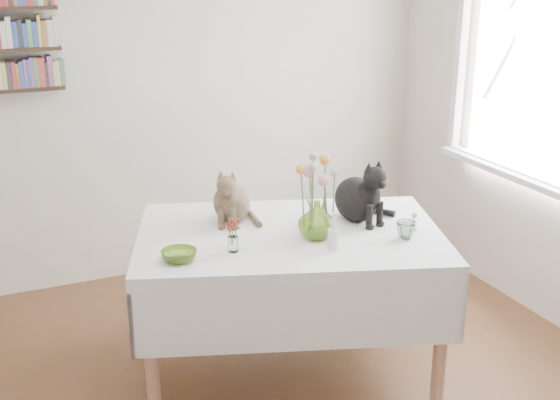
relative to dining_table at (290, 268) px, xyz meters
name	(u,v)px	position (x,y,z in m)	size (l,w,h in m)	color
room	(295,198)	(-0.27, -0.63, 0.62)	(4.08, 4.58, 2.58)	brown
window	(536,93)	(1.70, 0.17, 0.77)	(0.12, 1.52, 1.32)	white
dining_table	(290,268)	(0.00, 0.00, 0.00)	(1.79, 1.44, 0.83)	white
tabby_cat	(231,193)	(-0.22, 0.27, 0.36)	(0.21, 0.27, 0.31)	brown
black_cat	(357,188)	(0.40, 0.02, 0.38)	(0.24, 0.30, 0.36)	black
flower_vase	(317,220)	(0.09, -0.13, 0.30)	(0.19, 0.19, 0.20)	#AACD51
green_bowl	(179,256)	(-0.62, -0.12, 0.23)	(0.17, 0.17, 0.05)	#AACD51
drinking_glass	(406,230)	(0.49, -0.31, 0.25)	(0.10, 0.10, 0.09)	white
candlestick	(333,237)	(0.09, -0.29, 0.27)	(0.05, 0.05, 0.19)	white
berry_jar	(233,235)	(-0.35, -0.12, 0.29)	(0.05, 0.05, 0.19)	white
porcelain_figurine	(414,222)	(0.60, -0.23, 0.25)	(0.05, 0.05, 0.09)	white
flower_bouquet	(317,173)	(0.09, -0.12, 0.54)	(0.17, 0.13, 0.39)	#4C7233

